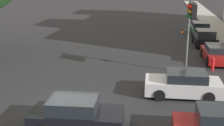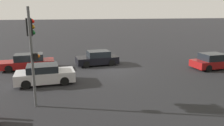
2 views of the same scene
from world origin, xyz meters
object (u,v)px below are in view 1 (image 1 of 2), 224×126
at_px(fire_hydrant, 213,64).
at_px(parked_car_2, 200,29).
at_px(traffic_signal, 190,18).
at_px(crossing_car_3, 76,114).
at_px(parked_car_0, 216,54).
at_px(crossing_car_2, 183,84).
at_px(parked_car_1, 205,38).

bearing_deg(fire_hydrant, parked_car_2, 87.38).
bearing_deg(traffic_signal, crossing_car_3, 50.45).
xyz_separation_m(traffic_signal, parked_car_0, (2.50, 3.95, -3.19)).
bearing_deg(fire_hydrant, parked_car_0, 75.56).
relative_size(traffic_signal, crossing_car_2, 1.29).
bearing_deg(crossing_car_3, crossing_car_2, 40.63).
xyz_separation_m(traffic_signal, parked_car_2, (2.45, 14.25, -3.11)).
relative_size(crossing_car_2, fire_hydrant, 4.48).
bearing_deg(crossing_car_2, parked_car_1, -103.27).
height_order(traffic_signal, crossing_car_3, traffic_signal).
bearing_deg(crossing_car_2, parked_car_2, -100.44).
xyz_separation_m(crossing_car_2, parked_car_0, (2.95, 7.36, -0.03)).
xyz_separation_m(crossing_car_2, parked_car_1, (2.79, 12.91, 0.05)).
height_order(crossing_car_3, parked_car_1, parked_car_1).
bearing_deg(parked_car_1, crossing_car_2, 166.55).
xyz_separation_m(parked_car_2, fire_hydrant, (-0.58, -12.73, -0.22)).
relative_size(crossing_car_3, parked_car_0, 0.95).
relative_size(parked_car_0, parked_car_1, 1.07).
bearing_deg(crossing_car_2, parked_car_0, -112.92).
height_order(crossing_car_2, crossing_car_3, crossing_car_3).
distance_m(traffic_signal, crossing_car_2, 4.67).
xyz_separation_m(crossing_car_3, fire_hydrant, (7.16, 9.50, -0.16)).
bearing_deg(crossing_car_3, parked_car_1, 63.75).
bearing_deg(crossing_car_2, crossing_car_3, 42.22).
bearing_deg(traffic_signal, parked_car_1, -109.81).
relative_size(parked_car_0, parked_car_2, 0.98).
xyz_separation_m(parked_car_0, parked_car_2, (-0.04, 10.30, 0.08)).
bearing_deg(crossing_car_2, fire_hydrant, -116.30).
xyz_separation_m(crossing_car_3, parked_car_0, (7.78, 11.92, -0.02)).
height_order(traffic_signal, parked_car_0, traffic_signal).
distance_m(crossing_car_2, parked_car_2, 17.90).
xyz_separation_m(parked_car_1, parked_car_2, (0.12, 4.75, 0.00)).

